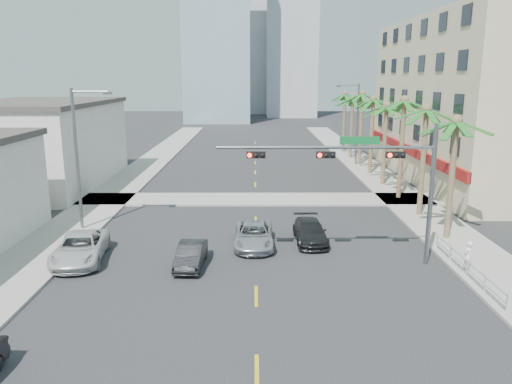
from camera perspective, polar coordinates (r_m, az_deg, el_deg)
ground at (r=19.44m, az=0.07°, el=-16.75°), size 260.00×260.00×0.00m
sidewalk_right at (r=39.97m, az=17.42°, el=-1.47°), size 4.00×120.00×0.15m
sidewalk_left at (r=39.93m, az=-17.55°, el=-1.49°), size 4.00×120.00×0.15m
sidewalk_cross at (r=40.04m, az=-0.06°, el=-0.84°), size 80.00×4.00×0.15m
building_right at (r=51.86m, az=25.38°, el=9.39°), size 15.25×28.00×15.00m
building_left_far at (r=49.28m, az=-23.48°, el=4.87°), size 11.00×18.00×7.20m
tower_far_left at (r=113.08m, az=-4.46°, el=20.25°), size 14.00×14.00×48.00m
tower_far_center at (r=142.36m, az=-1.41°, el=17.56°), size 16.00×16.00×42.00m
traffic_signal_mast at (r=25.92m, az=12.90°, el=2.48°), size 11.12×0.54×7.20m
palm_tree_0 at (r=31.25m, az=21.95°, el=7.36°), size 4.80×4.80×7.80m
palm_tree_1 at (r=36.09m, az=18.93°, el=8.78°), size 4.80×4.80×8.16m
palm_tree_2 at (r=41.02m, az=16.62°, el=9.85°), size 4.80×4.80×8.52m
palm_tree_3 at (r=46.06m, az=14.71°, el=9.39°), size 4.80×4.80×7.80m
palm_tree_4 at (r=51.08m, az=13.25°, el=10.17°), size 4.80×4.80×8.16m
palm_tree_5 at (r=56.14m, az=12.05°, el=10.81°), size 4.80×4.80×8.52m
palm_tree_6 at (r=61.26m, az=11.00°, el=10.36°), size 4.80×4.80×7.80m
palm_tree_7 at (r=66.35m, az=10.15°, el=10.88°), size 4.80×4.80×8.16m
streetlight_left at (r=33.08m, az=-19.51°, el=4.27°), size 2.55×0.25×9.00m
streetlight_right at (r=56.17m, az=11.31°, el=8.06°), size 2.55×0.25×9.00m
guardrail at (r=26.68m, az=22.95°, el=-7.74°), size 0.08×8.08×1.00m
car_parked_far at (r=28.41m, az=-19.44°, el=-6.06°), size 3.06×5.54×1.47m
car_lane_left at (r=26.38m, az=-7.46°, el=-7.13°), size 1.46×3.80×1.24m
car_lane_center at (r=29.13m, az=-0.24°, el=-4.96°), size 2.22×4.79×1.33m
car_lane_right at (r=30.02m, az=6.20°, el=-4.54°), size 1.92×4.47×1.28m
pedestrian at (r=27.11m, az=23.04°, el=-6.81°), size 0.68×0.67×1.59m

